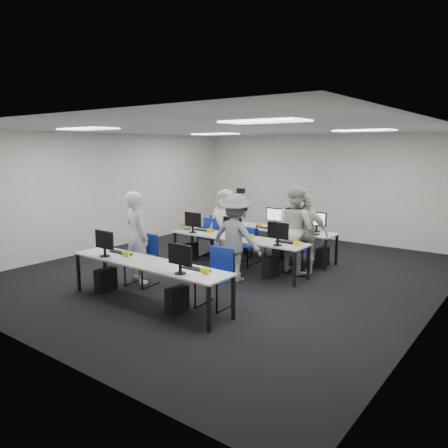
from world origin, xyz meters
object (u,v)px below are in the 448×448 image
Objects in this scene: chair_1 at (215,289)px; student_0 at (137,237)px; chair_3 at (244,253)px; chair_0 at (142,269)px; desk_front at (148,265)px; student_1 at (296,229)px; chair_5 at (216,242)px; photographer at (236,238)px; chair_4 at (296,257)px; chair_2 at (212,244)px; student_2 at (225,223)px; chair_7 at (294,256)px; desk_mid at (237,239)px; student_3 at (305,233)px; chair_6 at (254,250)px.

student_0 is at bearing 172.93° from chair_1.
chair_0 is at bearing -114.59° from chair_3.
student_1 reaches higher than desk_front.
student_0 is at bearing -119.39° from chair_3.
photographer reaches higher than chair_5.
chair_2 is at bearing 171.08° from chair_4.
chair_0 reaches higher than chair_3.
chair_2 is 0.60× the size of student_2.
chair_7 is at bearing 50.19° from chair_0.
chair_2 is 0.61m from student_2.
photographer is at bearing 79.12° from desk_front.
student_1 is 1.99m from student_2.
desk_front is 1.00× the size of desk_mid.
student_3 is at bearing -104.90° from student_1.
student_0 reaches higher than student_3.
chair_7 is 3.41m from student_0.
chair_1 is at bearing -72.92° from chair_6.
chair_5 is at bearing 18.09° from student_1.
desk_mid is 1.24m from student_2.
desk_front is at bearing -90.00° from desk_mid.
student_0 reaches higher than desk_front.
chair_5 is at bearing 125.42° from chair_1.
student_0 is at bearing -93.92° from chair_5.
chair_0 is at bearing 143.15° from desk_front.
student_2 is at bearing 164.50° from chair_4.
chair_0 is at bearing -90.03° from chair_5.
student_1 reaches higher than chair_7.
desk_mid is at bearing 90.00° from desk_front.
student_0 is 1.04× the size of photographer.
photographer is at bearing -131.30° from student_3.
chair_2 reaches higher than chair_7.
student_1 is at bearing -121.27° from photographer.
photographer is at bearing 40.25° from chair_0.
student_2 reaches higher than chair_0.
chair_1 is 1.19× the size of chair_6.
desk_front is 1.94× the size of student_2.
chair_0 is 2.54m from chair_3.
chair_0 is 0.99× the size of chair_4.
chair_2 is 2.41m from student_3.
chair_0 is 3.29m from student_1.
student_2 is at bearing -79.23° from student_0.
photographer reaches higher than chair_4.
chair_1 is 2.69m from chair_4.
chair_7 is at bearing -9.57° from chair_5.
desk_mid is at bearing -84.38° from chair_6.
chair_3 is at bearing -41.57° from student_2.
chair_6 is at bearing 83.64° from chair_3.
student_0 is at bearing 37.88° from photographer.
photographer is (-0.68, -1.25, -0.06)m from student_1.
student_3 is at bearing -116.22° from student_0.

